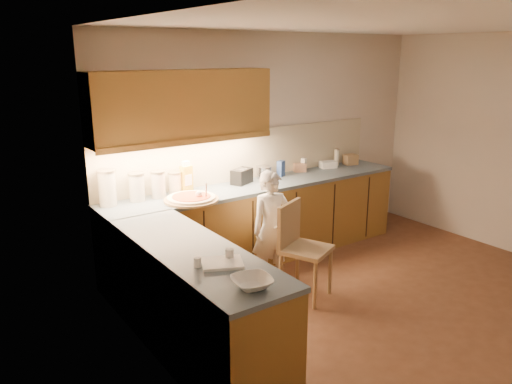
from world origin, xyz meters
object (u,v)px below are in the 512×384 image
(oil_jug, at_px, (186,178))
(pizza_on_board, at_px, (192,198))
(child, at_px, (272,229))
(toaster, at_px, (242,176))
(wooden_chair, at_px, (300,243))

(oil_jug, bearing_deg, pizza_on_board, -109.09)
(pizza_on_board, height_order, child, child)
(pizza_on_board, relative_size, toaster, 1.85)
(pizza_on_board, xyz_separation_m, toaster, (0.80, 0.29, 0.06))
(wooden_chair, bearing_deg, oil_jug, 95.52)
(child, xyz_separation_m, toaster, (0.13, 0.75, 0.39))
(toaster, bearing_deg, child, -123.94)
(pizza_on_board, distance_m, wooden_chair, 1.17)
(wooden_chair, bearing_deg, pizza_on_board, 108.16)
(child, relative_size, toaster, 4.08)
(toaster, bearing_deg, pizza_on_board, 175.58)
(pizza_on_board, bearing_deg, child, -34.58)
(pizza_on_board, bearing_deg, oil_jug, 70.91)
(pizza_on_board, xyz_separation_m, wooden_chair, (0.75, -0.82, -0.39))
(wooden_chair, relative_size, oil_jug, 2.78)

